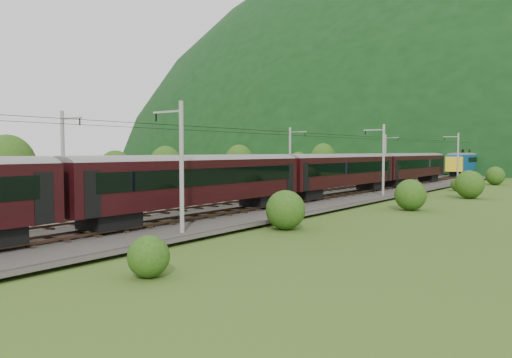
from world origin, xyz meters
The scene contains 14 objects.
ground centered at (0.00, 0.00, 0.00)m, with size 600.00×600.00×0.00m, color #334D18.
railbed centered at (0.00, 10.00, 0.15)m, with size 14.00×220.00×0.30m, color #38332D.
track_left centered at (-2.40, 10.00, 0.37)m, with size 2.40×220.00×0.27m.
track_right centered at (2.40, 10.00, 0.37)m, with size 2.40×220.00×0.27m.
catenary_left centered at (-6.12, 32.00, 4.50)m, with size 2.54×192.28×8.00m.
catenary_right centered at (6.12, 32.00, 4.50)m, with size 2.54×192.28×8.00m.
overhead_wires centered at (0.00, 10.00, 7.10)m, with size 4.83×198.00×0.03m.
mountain_ridge centered at (-120.00, 300.00, 0.00)m, with size 336.00×280.00×132.00m, color black.
train centered at (2.40, 17.19, 3.67)m, with size 3.12×148.21×5.43m.
hazard_post_near centered at (-0.44, 64.77, 1.02)m, with size 0.15×0.15×1.45m, color red.
hazard_post_far centered at (0.07, 66.33, 1.01)m, with size 0.15×0.15×1.41m, color red.
signal centered at (-4.30, 38.46, 1.55)m, with size 0.24×0.24×2.13m.
vegetation_left centered at (-14.34, 20.19, 2.79)m, with size 13.16×149.98×6.86m.
vegetation_right centered at (12.25, 16.62, 1.24)m, with size 7.48×108.84×2.85m.
Camera 1 is at (27.64, -21.74, 5.25)m, focal length 35.00 mm.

